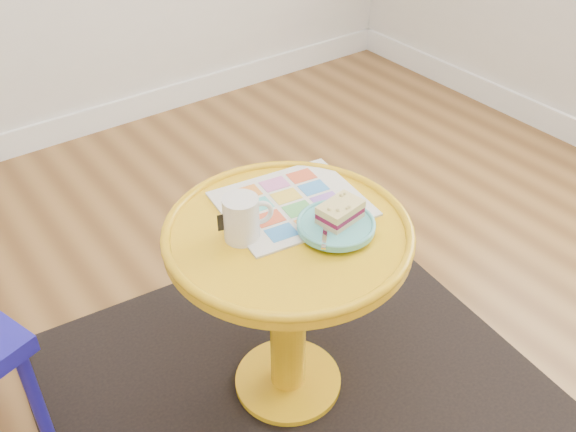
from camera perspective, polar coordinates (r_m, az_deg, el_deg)
rug at (r=1.88m, az=0.00°, el=-14.61°), size 1.40×1.22×0.01m
side_table at (r=1.59m, az=0.00°, el=-5.67°), size 0.58×0.58×0.55m
newspaper at (r=1.57m, az=0.37°, el=1.10°), size 0.37×0.33×0.01m
mug at (r=1.44m, az=-4.09°, el=-0.10°), size 0.12×0.08×0.11m
plate at (r=1.48m, az=4.29°, el=-0.86°), size 0.18×0.18×0.02m
cake_slice at (r=1.47m, az=4.67°, el=0.37°), size 0.11×0.08×0.04m
fork at (r=1.46m, az=3.36°, el=-1.00°), size 0.11×0.12×0.00m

